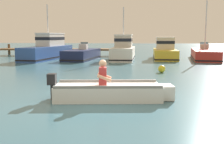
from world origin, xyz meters
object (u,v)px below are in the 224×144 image
moored_boat_navy (82,55)px  mooring_buoy (162,69)px  moored_boat_blue (49,49)px  moored_boat_white (123,50)px  rowboat_with_person (110,91)px  moored_boat_yellow (165,51)px  moored_boat_red (205,55)px

moored_boat_navy → mooring_buoy: size_ratio=13.19×
moored_boat_blue → moored_boat_white: (6.11, -0.08, -0.05)m
moored_boat_white → moored_boat_blue: bearing=179.2°
rowboat_with_person → moored_boat_blue: size_ratio=0.55×
moored_boat_white → moored_boat_yellow: 3.55m
moored_boat_navy → mooring_buoy: moored_boat_navy is taller
mooring_buoy → moored_boat_blue: bearing=139.7°
moored_boat_blue → moored_boat_navy: bearing=-3.4°
rowboat_with_person → moored_boat_blue: (-6.41, 13.19, 0.55)m
moored_boat_navy → moored_boat_white: bearing=1.5°
moored_boat_blue → moored_boat_white: bearing=-0.8°
moored_boat_navy → moored_boat_white: size_ratio=1.05×
moored_boat_yellow → moored_boat_blue: bearing=-173.6°
moored_boat_blue → moored_boat_red: bearing=4.5°
moored_boat_navy → moored_boat_red: (9.82, 1.15, 0.00)m
mooring_buoy → moored_boat_navy: bearing=128.9°
moored_boat_navy → moored_boat_yellow: (6.66, 1.23, 0.28)m
rowboat_with_person → moored_boat_red: (6.22, 14.17, 0.13)m
moored_boat_red → moored_boat_white: bearing=-170.7°
rowboat_with_person → moored_boat_white: bearing=91.3°
rowboat_with_person → moored_boat_yellow: moored_boat_yellow is taller
moored_boat_navy → mooring_buoy: (5.66, -7.02, -0.19)m
moored_boat_yellow → rowboat_with_person: bearing=-102.1°
moored_boat_white → mooring_buoy: 7.51m
moored_boat_white → moored_boat_yellow: moored_boat_white is taller
rowboat_with_person → mooring_buoy: size_ratio=9.99×
moored_boat_navy → moored_boat_red: size_ratio=0.79×
moored_boat_blue → moored_boat_white: moored_boat_blue is taller
moored_boat_yellow → moored_boat_red: bearing=-1.4°
moored_boat_white → moored_boat_red: bearing=9.3°
mooring_buoy → rowboat_with_person: bearing=-108.9°
moored_boat_blue → moored_boat_navy: 2.85m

